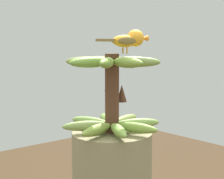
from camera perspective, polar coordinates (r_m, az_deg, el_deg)
banana_bunch at (r=1.21m, az=0.03°, el=-0.60°), size 0.34×0.34×0.27m
perched_bird at (r=1.18m, az=2.87°, el=8.02°), size 0.19×0.07×0.08m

